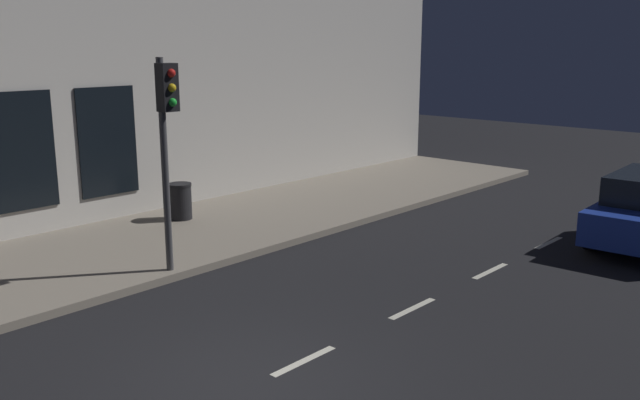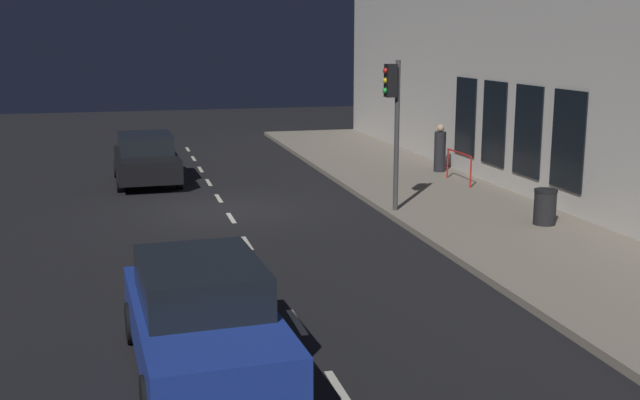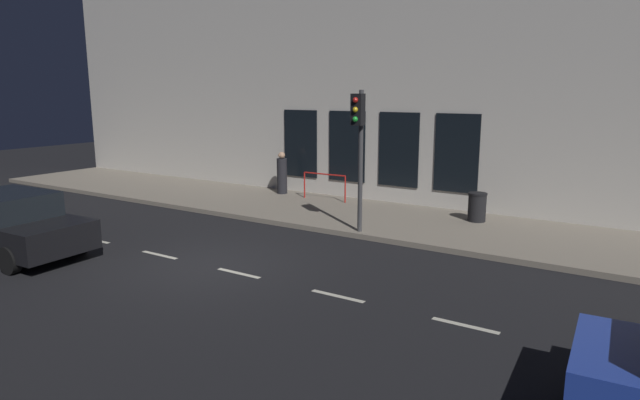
# 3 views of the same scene
# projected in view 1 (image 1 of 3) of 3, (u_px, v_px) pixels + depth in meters

# --- Properties ---
(ground_plane) EXTENTS (60.00, 60.00, 0.00)m
(ground_plane) POSITION_uv_depth(u_px,v_px,m) (250.00, 387.00, 8.72)
(ground_plane) COLOR black
(sidewalk) EXTENTS (4.50, 32.00, 0.15)m
(sidewalk) POSITION_uv_depth(u_px,v_px,m) (30.00, 273.00, 12.83)
(sidewalk) COLOR gray
(sidewalk) RESTS_ON ground
(lane_centre_line) EXTENTS (0.12, 27.20, 0.01)m
(lane_centre_line) POSITION_uv_depth(u_px,v_px,m) (304.00, 361.00, 9.43)
(lane_centre_line) COLOR beige
(lane_centre_line) RESTS_ON ground
(traffic_light) EXTENTS (0.47, 0.32, 3.92)m
(traffic_light) POSITION_uv_depth(u_px,v_px,m) (166.00, 124.00, 12.09)
(traffic_light) COLOR #424244
(traffic_light) RESTS_ON sidewalk
(trash_bin) EXTENTS (0.56, 0.56, 0.87)m
(trash_bin) POSITION_uv_depth(u_px,v_px,m) (180.00, 201.00, 16.39)
(trash_bin) COLOR black
(trash_bin) RESTS_ON sidewalk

